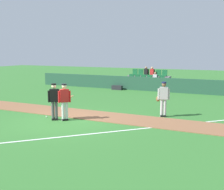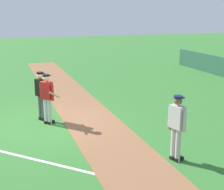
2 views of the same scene
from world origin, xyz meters
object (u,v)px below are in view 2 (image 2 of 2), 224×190
at_px(batter_red_jersey, 47,97).
at_px(umpire_home_plate, 41,93).
at_px(baseball, 48,112).
at_px(runner_grey_jersey, 176,126).

distance_m(batter_red_jersey, umpire_home_plate, 0.51).
bearing_deg(baseball, runner_grey_jersey, 26.49).
height_order(umpire_home_plate, runner_grey_jersey, same).
xyz_separation_m(batter_red_jersey, umpire_home_plate, (-0.50, -0.13, 0.03)).
bearing_deg(batter_red_jersey, runner_grey_jersey, 34.44).
bearing_deg(runner_grey_jersey, baseball, -153.51).
xyz_separation_m(umpire_home_plate, runner_grey_jersey, (4.47, 2.86, -0.04)).
xyz_separation_m(runner_grey_jersey, baseball, (-5.19, -2.59, -0.93)).
bearing_deg(runner_grey_jersey, batter_red_jersey, -145.56).
height_order(batter_red_jersey, umpire_home_plate, same).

